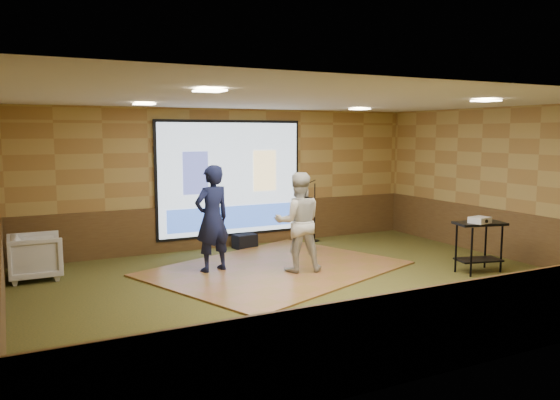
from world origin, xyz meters
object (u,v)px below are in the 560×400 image
av_table (479,238)px  dance_floor (276,269)px  banquet_chair (36,257)px  duffel_bag (245,241)px  player_left (212,218)px  player_right (298,222)px  mic_stand (312,220)px  projector (480,220)px  projector_screen (231,180)px

av_table → dance_floor: bearing=150.3°
banquet_chair → duffel_bag: banquet_chair is taller
player_left → player_right: (1.36, -0.69, -0.06)m
dance_floor → mic_stand: 2.79m
dance_floor → projector: bearing=-31.4°
av_table → player_left: bearing=153.5°
player_left → av_table: 4.77m
banquet_chair → player_right: bearing=-110.9°
duffel_bag → mic_stand: bearing=-0.6°
mic_stand → banquet_chair: 5.90m
player_left → projector: (4.17, -2.20, -0.01)m
projector → mic_stand: size_ratio=0.23×
player_right → mic_stand: (1.65, 2.33, -0.42)m
projector_screen → duffel_bag: size_ratio=6.88×
dance_floor → duffel_bag: duffel_bag is taller
projector_screen → dance_floor: size_ratio=0.77×
player_right → projector: player_right is taller
mic_stand → duffel_bag: bearing=164.0°
duffel_bag → player_right: bearing=-89.2°
player_left → duffel_bag: bearing=-142.8°
projector_screen → banquet_chair: bearing=-166.0°
av_table → mic_stand: bearing=108.3°
player_left → duffel_bag: player_left is taller
mic_stand → banquet_chair: mic_stand is taller
projector → banquet_chair: projector is taller
player_right → duffel_bag: bearing=-71.5°
mic_stand → duffel_bag: size_ratio=3.00×
projector → projector_screen: bearing=116.6°
player_left → player_right: 1.53m
projector_screen → projector: (3.04, -4.14, -0.51)m
player_left → player_right: size_ratio=1.07×
av_table → projector_screen: bearing=127.6°
av_table → duffel_bag: size_ratio=1.89×
av_table → duffel_bag: 4.81m
dance_floor → mic_stand: mic_stand is taller
banquet_chair → duffel_bag: 4.24m
av_table → duffel_bag: bearing=127.7°
projector_screen → av_table: bearing=-52.4°
projector → duffel_bag: bearing=116.7°
av_table → banquet_chair: bearing=156.6°
projector → player_right: bearing=142.1°
projector_screen → banquet_chair: size_ratio=3.88×
banquet_chair → av_table: bearing=-113.0°
dance_floor → banquet_chair: banquet_chair is taller
player_left → banquet_chair: 3.06m
player_left → player_right: bearing=139.0°
player_left → av_table: size_ratio=2.08×
player_right → duffel_bag: (-0.03, 2.35, -0.76)m
mic_stand → duffel_bag: 1.72m
projector → duffel_bag: size_ratio=0.68×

